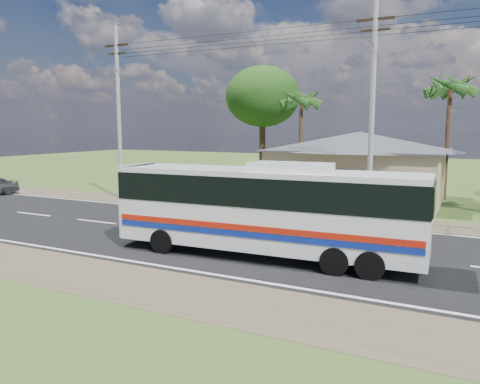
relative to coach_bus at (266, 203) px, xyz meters
The scene contains 8 objects.
ground 3.04m from the coach_bus, 117.64° to the left, with size 120.00×120.00×0.00m, color #334E1B.
road 3.04m from the coach_bus, 117.64° to the left, with size 120.00×16.00×0.03m.
house 15.06m from the coach_bus, 90.28° to the left, with size 12.40×10.00×5.00m.
utility_poles 9.48m from the coach_bus, 79.42° to the left, with size 32.80×2.22×11.00m.
palm_mid 18.95m from the coach_bus, 74.32° to the left, with size 2.80×2.80×8.20m.
palm_far 19.33m from the coach_bus, 105.70° to the left, with size 2.80×2.80×7.70m.
tree_behind_house 22.60m from the coach_bus, 114.35° to the left, with size 6.00×6.00×9.61m.
coach_bus is the anchor object (origin of this frame).
Camera 1 is at (7.67, -17.18, 4.68)m, focal length 35.00 mm.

